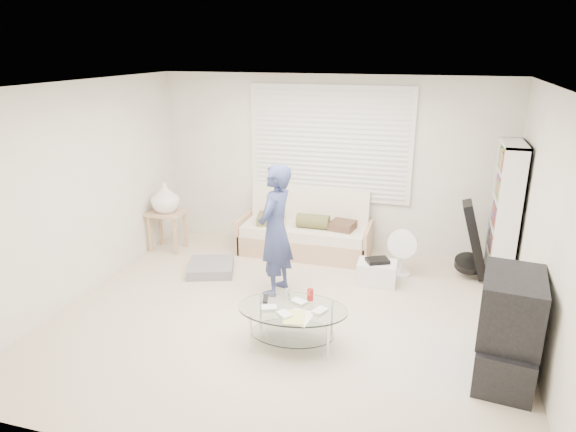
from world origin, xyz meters
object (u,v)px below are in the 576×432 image
(bookshelf, at_px, (505,215))
(coffee_table, at_px, (293,315))
(futon_sofa, at_px, (305,233))
(tv_unit, at_px, (508,328))

(bookshelf, height_order, coffee_table, bookshelf)
(futon_sofa, relative_size, tv_unit, 1.89)
(futon_sofa, xyz_separation_m, coffee_table, (0.48, -2.38, 0.03))
(futon_sofa, bearing_deg, bookshelf, -6.02)
(tv_unit, bearing_deg, futon_sofa, 136.47)
(futon_sofa, height_order, coffee_table, futon_sofa)
(tv_unit, distance_m, coffee_table, 1.98)
(bookshelf, xyz_separation_m, coffee_table, (-2.10, -2.10, -0.57))
(coffee_table, bearing_deg, bookshelf, 45.09)
(futon_sofa, height_order, bookshelf, bookshelf)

